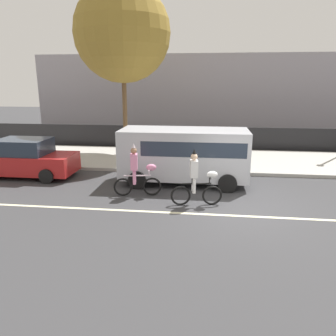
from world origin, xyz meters
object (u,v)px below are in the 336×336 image
Objects in this scene: parade_cyclist_pink at (138,173)px; parade_cyclist_zebra at (197,181)px; parked_van_silver at (186,152)px; parked_car_red at (26,159)px.

parade_cyclist_pink and parade_cyclist_zebra have the same top height.
parade_cyclist_zebra is at bearing -77.32° from parked_van_silver.
parked_car_red is (-7.41, 2.53, -0.06)m from parade_cyclist_zebra.
parade_cyclist_zebra is 2.53m from parked_van_silver.
parade_cyclist_zebra is 0.47× the size of parked_car_red.
parked_van_silver reaches higher than parked_car_red.
parked_car_red is at bearing 179.22° from parked_van_silver.
parade_cyclist_zebra is (2.14, -0.68, 0.00)m from parade_cyclist_pink.
parade_cyclist_pink is at bearing -132.17° from parked_van_silver.
parked_van_silver is (-0.55, 2.43, 0.44)m from parade_cyclist_zebra.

